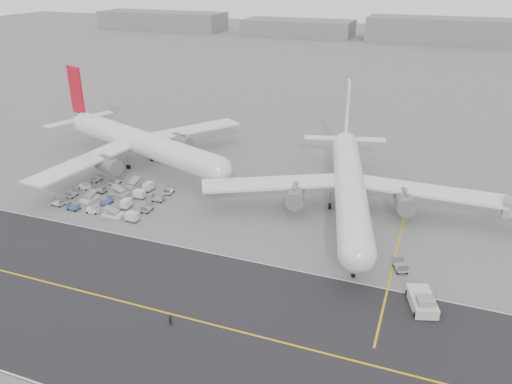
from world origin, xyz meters
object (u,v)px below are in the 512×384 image
at_px(airliner_a, 139,142).
at_px(ground_crew_a, 170,320).
at_px(pushback_tug, 422,301).
at_px(airliner_b, 349,183).

relative_size(airliner_a, ground_crew_a, 33.17).
bearing_deg(airliner_a, pushback_tug, -95.74).
xyz_separation_m(airliner_a, ground_crew_a, (34.40, -47.11, -4.83)).
height_order(pushback_tug, ground_crew_a, pushback_tug).
xyz_separation_m(pushback_tug, ground_crew_a, (-29.91, -15.28, -0.16)).
bearing_deg(pushback_tug, ground_crew_a, -170.53).
relative_size(pushback_tug, ground_crew_a, 5.12).
distance_m(pushback_tug, ground_crew_a, 33.59).
distance_m(airliner_a, pushback_tug, 71.90).
bearing_deg(pushback_tug, airliner_b, 103.17).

